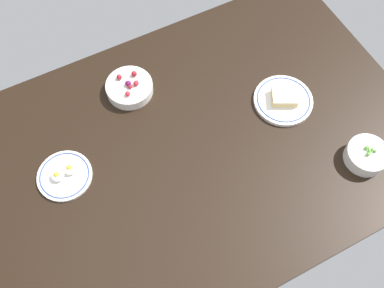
% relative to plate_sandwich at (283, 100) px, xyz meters
% --- Properties ---
extents(dining_table, '(1.58, 1.05, 0.04)m').
position_rel_plate_sandwich_xyz_m(dining_table, '(0.38, 0.01, -0.03)').
color(dining_table, black).
rests_on(dining_table, ground).
extents(plate_sandwich, '(0.21, 0.21, 0.05)m').
position_rel_plate_sandwich_xyz_m(plate_sandwich, '(0.00, 0.00, 0.00)').
color(plate_sandwich, white).
rests_on(plate_sandwich, dining_table).
extents(bowl_berries, '(0.17, 0.17, 0.06)m').
position_rel_plate_sandwich_xyz_m(bowl_berries, '(0.47, -0.30, 0.01)').
color(bowl_berries, white).
rests_on(bowl_berries, dining_table).
extents(bowl_peas, '(0.14, 0.14, 0.06)m').
position_rel_plate_sandwich_xyz_m(bowl_peas, '(-0.12, 0.32, 0.02)').
color(bowl_peas, white).
rests_on(bowl_peas, dining_table).
extents(plate_eggs, '(0.18, 0.18, 0.04)m').
position_rel_plate_sandwich_xyz_m(plate_eggs, '(0.80, -0.08, -0.00)').
color(plate_eggs, white).
rests_on(plate_eggs, dining_table).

